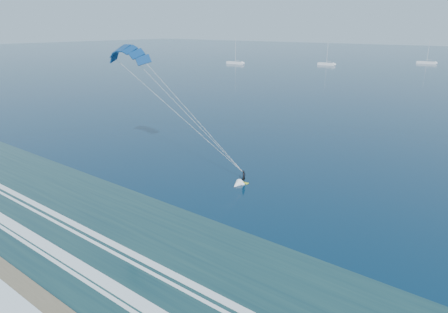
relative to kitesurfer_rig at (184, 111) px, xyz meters
name	(u,v)px	position (x,y,z in m)	size (l,w,h in m)	color
ground	(7,294)	(5.43, -25.75, -9.22)	(900.00, 900.00, 0.00)	#082C46
kitesurfer_rig	(184,111)	(0.00, 0.00, 0.00)	(18.22, 9.41, 18.30)	yellow
sailboat_0	(235,63)	(-94.66, 139.17, -8.53)	(10.34, 2.40, 13.84)	white
sailboat_1	(326,64)	(-53.63, 162.81, -8.54)	(8.98, 2.40, 12.29)	white
sailboat_2	(427,62)	(-14.75, 203.61, -8.53)	(9.67, 2.40, 12.91)	white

